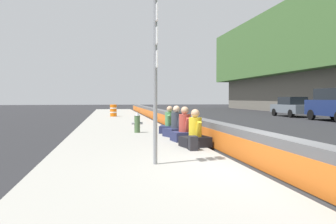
% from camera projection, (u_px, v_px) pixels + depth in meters
% --- Properties ---
extents(ground_plane, '(160.00, 160.00, 0.00)m').
position_uv_depth(ground_plane, '(271.00, 175.00, 7.20)').
color(ground_plane, '#232326').
rests_on(ground_plane, ground).
extents(sidewalk_strip, '(80.00, 4.40, 0.14)m').
position_uv_depth(sidewalk_strip, '(144.00, 177.00, 6.75)').
color(sidewalk_strip, gray).
rests_on(sidewalk_strip, ground_plane).
extents(jersey_barrier, '(76.00, 0.45, 0.85)m').
position_uv_depth(jersey_barrier, '(271.00, 155.00, 7.19)').
color(jersey_barrier, '#545456').
rests_on(jersey_barrier, ground_plane).
extents(route_sign_post, '(0.44, 0.09, 3.60)m').
position_uv_depth(route_sign_post, '(155.00, 69.00, 7.60)').
color(route_sign_post, gray).
rests_on(route_sign_post, sidewalk_strip).
extents(fire_hydrant, '(0.26, 0.46, 0.88)m').
position_uv_depth(fire_hydrant, '(137.00, 122.00, 14.69)').
color(fire_hydrant, '#47663D').
rests_on(fire_hydrant, sidewalk_strip).
extents(seated_person_foreground, '(0.83, 0.92, 1.13)m').
position_uv_depth(seated_person_foreground, '(195.00, 135.00, 10.43)').
color(seated_person_foreground, black).
rests_on(seated_person_foreground, sidewalk_strip).
extents(seated_person_middle, '(0.83, 0.93, 1.17)m').
position_uv_depth(seated_person_middle, '(185.00, 130.00, 11.82)').
color(seated_person_middle, '#23284C').
rests_on(seated_person_middle, sidewalk_strip).
extents(seated_person_rear, '(0.96, 1.03, 1.17)m').
position_uv_depth(seated_person_rear, '(176.00, 127.00, 13.21)').
color(seated_person_rear, '#23284C').
rests_on(seated_person_rear, sidewalk_strip).
extents(seated_person_far, '(0.89, 0.97, 1.13)m').
position_uv_depth(seated_person_far, '(170.00, 125.00, 14.51)').
color(seated_person_far, '#23284C').
rests_on(seated_person_far, sidewalk_strip).
extents(backpack, '(0.32, 0.28, 0.40)m').
position_uv_depth(backpack, '(193.00, 143.00, 9.71)').
color(backpack, '#232328').
rests_on(backpack, sidewalk_strip).
extents(construction_barrel, '(0.54, 0.54, 0.95)m').
position_uv_depth(construction_barrel, '(113.00, 110.00, 27.76)').
color(construction_barrel, orange).
rests_on(construction_barrel, sidewalk_strip).
extents(parked_car_midline, '(4.51, 1.97, 1.71)m').
position_uv_depth(parked_car_midline, '(292.00, 107.00, 30.09)').
color(parked_car_midline, slate).
rests_on(parked_car_midline, ground_plane).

